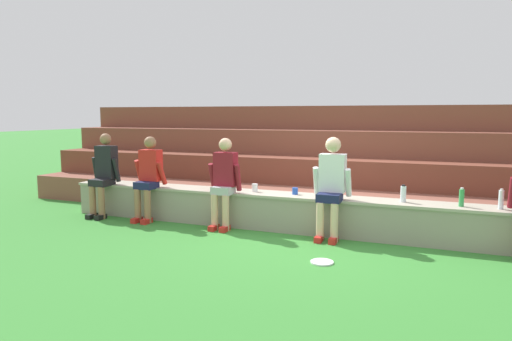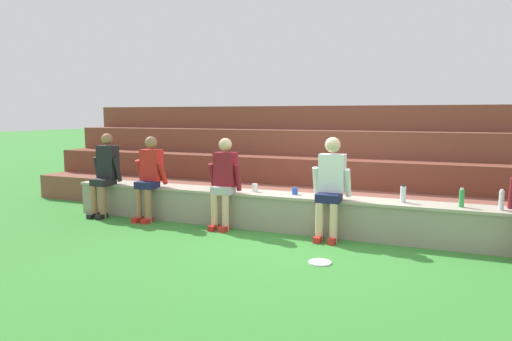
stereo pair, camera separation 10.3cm
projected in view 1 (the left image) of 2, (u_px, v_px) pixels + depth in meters
ground_plane at (304, 236)px, 6.80m from camera, size 80.00×80.00×0.00m
stone_seating_wall at (309, 213)px, 6.99m from camera, size 8.43×0.53×0.56m
brick_bleachers at (340, 168)px, 9.04m from camera, size 12.27×2.73×1.96m
person_far_left at (104, 172)px, 8.01m from camera, size 0.53×0.53×1.45m
person_left_of_center at (148, 175)px, 7.70m from camera, size 0.54×0.52×1.42m
person_center at (224, 180)px, 7.16m from camera, size 0.52×0.46×1.42m
person_right_of_center at (331, 183)px, 6.58m from camera, size 0.55×0.56×1.46m
water_bottle_near_left at (403, 194)px, 6.44m from camera, size 0.08×0.08×0.25m
water_bottle_near_right at (501, 200)px, 5.95m from camera, size 0.06×0.06×0.27m
water_bottle_center_gap at (462, 198)px, 6.13m from camera, size 0.07×0.07×0.26m
water_bottle_mid_left at (215, 181)px, 7.56m from camera, size 0.07×0.07×0.27m
plastic_cup_right_end at (255, 188)px, 7.31m from camera, size 0.09×0.09×0.13m
plastic_cup_left_end at (295, 191)px, 7.06m from camera, size 0.09×0.09×0.10m
frisbee at (322, 262)px, 5.56m from camera, size 0.28×0.28×0.02m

